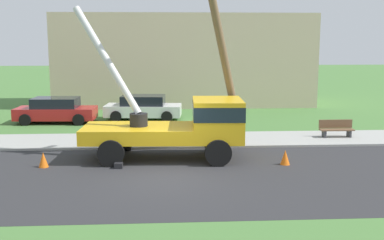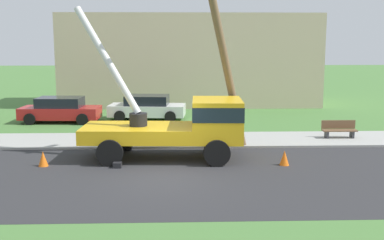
{
  "view_description": "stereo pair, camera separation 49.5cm",
  "coord_description": "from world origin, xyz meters",
  "views": [
    {
      "loc": [
        -0.15,
        -15.87,
        4.64
      ],
      "look_at": [
        1.02,
        3.28,
        1.41
      ],
      "focal_mm": 44.81,
      "sensor_mm": 36.0,
      "label": 1
    },
    {
      "loc": [
        0.35,
        -15.9,
        4.64
      ],
      "look_at": [
        1.02,
        3.28,
        1.41
      ],
      "focal_mm": 44.81,
      "sensor_mm": 36.0,
      "label": 2
    }
  ],
  "objects": [
    {
      "name": "road_asphalt",
      "position": [
        0.0,
        0.0,
        0.0
      ],
      "size": [
        80.0,
        8.39,
        0.01
      ],
      "primitive_type": "cube",
      "color": "#2B2B2D",
      "rests_on": "ground"
    },
    {
      "name": "lowrise_building_backdrop",
      "position": [
        1.42,
        19.12,
        3.2
      ],
      "size": [
        18.0,
        6.0,
        6.4
      ],
      "primitive_type": "cube",
      "color": "#C6B293",
      "rests_on": "ground"
    },
    {
      "name": "ground_plane",
      "position": [
        0.0,
        12.0,
        0.0
      ],
      "size": [
        120.0,
        120.0,
        0.0
      ],
      "primitive_type": "plane",
      "color": "#477538"
    },
    {
      "name": "traffic_cone_behind",
      "position": [
        -4.56,
        1.52,
        0.28
      ],
      "size": [
        0.36,
        0.36,
        0.56
      ],
      "primitive_type": "cone",
      "color": "orange",
      "rests_on": "ground"
    },
    {
      "name": "leaning_utility_pole",
      "position": [
        2.23,
        3.65,
        4.46
      ],
      "size": [
        2.78,
        2.27,
        8.7
      ],
      "color": "brown",
      "rests_on": "ground"
    },
    {
      "name": "traffic_cone_ahead",
      "position": [
        4.41,
        1.35,
        0.28
      ],
      "size": [
        0.36,
        0.36,
        0.56
      ],
      "primitive_type": "cone",
      "color": "orange",
      "rests_on": "ground"
    },
    {
      "name": "utility_truck",
      "position": [
        0.68,
        2.57,
        1.41
      ],
      "size": [
        6.75,
        3.21,
        5.98
      ],
      "color": "gold",
      "rests_on": "ground"
    },
    {
      "name": "sidewalk_strip",
      "position": [
        0.0,
        5.81,
        0.05
      ],
      "size": [
        80.0,
        3.24,
        0.1
      ],
      "primitive_type": "cube",
      "color": "#9E9E99",
      "rests_on": "ground"
    },
    {
      "name": "traffic_cone_curbside",
      "position": [
        2.22,
        3.94,
        0.28
      ],
      "size": [
        0.36,
        0.36,
        0.56
      ],
      "primitive_type": "cone",
      "color": "orange",
      "rests_on": "ground"
    },
    {
      "name": "parked_sedan_red",
      "position": [
        -6.18,
        11.2,
        0.71
      ],
      "size": [
        4.48,
        2.16,
        1.42
      ],
      "color": "#B21E1E",
      "rests_on": "ground"
    },
    {
      "name": "parked_sedan_white",
      "position": [
        -1.31,
        11.98,
        0.71
      ],
      "size": [
        4.56,
        2.3,
        1.42
      ],
      "color": "silver",
      "rests_on": "ground"
    },
    {
      "name": "park_bench",
      "position": [
        8.01,
        5.88,
        0.46
      ],
      "size": [
        1.6,
        0.45,
        0.9
      ],
      "color": "brown",
      "rests_on": "ground"
    }
  ]
}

